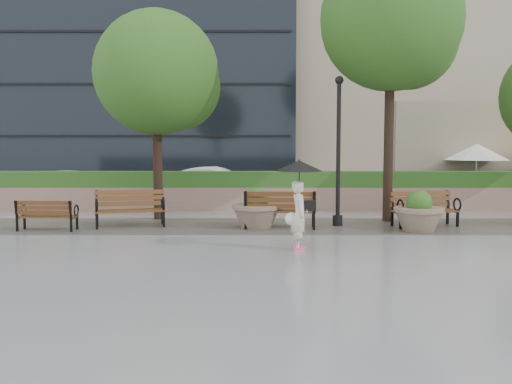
{
  "coord_description": "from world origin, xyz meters",
  "views": [
    {
      "loc": [
        -0.98,
        -13.05,
        2.38
      ],
      "look_at": [
        -1.03,
        1.54,
        1.1
      ],
      "focal_mm": 40.0,
      "sensor_mm": 36.0,
      "label": 1
    }
  ],
  "objects_px": {
    "bench_0": "(47,222)",
    "bench_2": "(280,217)",
    "bench_3": "(425,216)",
    "planter_left": "(256,212)",
    "bench_1": "(130,216)",
    "car_right": "(216,184)",
    "pedestrian": "(299,196)",
    "lamppost": "(338,160)",
    "planter_right": "(419,215)",
    "car_left": "(77,186)"
  },
  "relations": [
    {
      "from": "bench_0",
      "to": "lamppost",
      "type": "distance_m",
      "value": 8.15
    },
    {
      "from": "bench_1",
      "to": "car_right",
      "type": "bearing_deg",
      "value": 61.22
    },
    {
      "from": "lamppost",
      "to": "car_right",
      "type": "distance_m",
      "value": 8.06
    },
    {
      "from": "bench_2",
      "to": "pedestrian",
      "type": "bearing_deg",
      "value": 98.23
    },
    {
      "from": "bench_2",
      "to": "car_left",
      "type": "xyz_separation_m",
      "value": [
        -8.02,
        7.58,
        0.3
      ]
    },
    {
      "from": "bench_3",
      "to": "car_right",
      "type": "bearing_deg",
      "value": 119.09
    },
    {
      "from": "planter_right",
      "to": "lamppost",
      "type": "distance_m",
      "value": 2.67
    },
    {
      "from": "bench_3",
      "to": "pedestrian",
      "type": "relative_size",
      "value": 0.99
    },
    {
      "from": "bench_2",
      "to": "car_left",
      "type": "relative_size",
      "value": 0.47
    },
    {
      "from": "car_right",
      "to": "pedestrian",
      "type": "relative_size",
      "value": 2.11
    },
    {
      "from": "planter_left",
      "to": "planter_right",
      "type": "bearing_deg",
      "value": -7.74
    },
    {
      "from": "bench_2",
      "to": "car_left",
      "type": "distance_m",
      "value": 11.04
    },
    {
      "from": "planter_left",
      "to": "planter_right",
      "type": "relative_size",
      "value": 1.01
    },
    {
      "from": "bench_0",
      "to": "bench_2",
      "type": "relative_size",
      "value": 0.79
    },
    {
      "from": "bench_2",
      "to": "lamppost",
      "type": "bearing_deg",
      "value": -160.29
    },
    {
      "from": "lamppost",
      "to": "pedestrian",
      "type": "relative_size",
      "value": 2.14
    },
    {
      "from": "bench_0",
      "to": "pedestrian",
      "type": "distance_m",
      "value": 7.18
    },
    {
      "from": "pedestrian",
      "to": "planter_right",
      "type": "bearing_deg",
      "value": -55.61
    },
    {
      "from": "planter_right",
      "to": "pedestrian",
      "type": "xyz_separation_m",
      "value": [
        -3.39,
        -2.66,
        0.77
      ]
    },
    {
      "from": "planter_left",
      "to": "car_left",
      "type": "relative_size",
      "value": 0.32
    },
    {
      "from": "car_right",
      "to": "bench_0",
      "type": "bearing_deg",
      "value": 163.93
    },
    {
      "from": "bench_2",
      "to": "planter_left",
      "type": "relative_size",
      "value": 1.49
    },
    {
      "from": "bench_0",
      "to": "bench_2",
      "type": "height_order",
      "value": "bench_2"
    },
    {
      "from": "car_left",
      "to": "pedestrian",
      "type": "relative_size",
      "value": 2.14
    },
    {
      "from": "bench_3",
      "to": "car_left",
      "type": "distance_m",
      "value": 14.11
    },
    {
      "from": "planter_right",
      "to": "car_right",
      "type": "bearing_deg",
      "value": 127.26
    },
    {
      "from": "planter_right",
      "to": "pedestrian",
      "type": "distance_m",
      "value": 4.38
    },
    {
      "from": "planter_right",
      "to": "car_left",
      "type": "xyz_separation_m",
      "value": [
        -11.71,
        8.06,
        0.18
      ]
    },
    {
      "from": "bench_1",
      "to": "bench_2",
      "type": "distance_m",
      "value": 4.19
    },
    {
      "from": "bench_1",
      "to": "lamppost",
      "type": "relative_size",
      "value": 0.48
    },
    {
      "from": "bench_3",
      "to": "lamppost",
      "type": "bearing_deg",
      "value": 163.21
    },
    {
      "from": "bench_2",
      "to": "lamppost",
      "type": "distance_m",
      "value": 2.33
    },
    {
      "from": "lamppost",
      "to": "car_right",
      "type": "xyz_separation_m",
      "value": [
        -3.98,
        6.91,
        -1.18
      ]
    },
    {
      "from": "planter_right",
      "to": "car_left",
      "type": "relative_size",
      "value": 0.31
    },
    {
      "from": "bench_3",
      "to": "pedestrian",
      "type": "height_order",
      "value": "pedestrian"
    },
    {
      "from": "bench_3",
      "to": "planter_left",
      "type": "xyz_separation_m",
      "value": [
        -4.74,
        -0.25,
        0.15
      ]
    },
    {
      "from": "bench_3",
      "to": "lamppost",
      "type": "relative_size",
      "value": 0.46
    },
    {
      "from": "bench_0",
      "to": "car_left",
      "type": "relative_size",
      "value": 0.37
    },
    {
      "from": "planter_left",
      "to": "bench_0",
      "type": "bearing_deg",
      "value": -174.7
    },
    {
      "from": "bench_3",
      "to": "planter_left",
      "type": "height_order",
      "value": "planter_left"
    },
    {
      "from": "bench_2",
      "to": "planter_right",
      "type": "xyz_separation_m",
      "value": [
        3.69,
        -0.48,
        0.12
      ]
    },
    {
      "from": "planter_left",
      "to": "pedestrian",
      "type": "height_order",
      "value": "pedestrian"
    },
    {
      "from": "bench_0",
      "to": "bench_3",
      "type": "xyz_separation_m",
      "value": [
        10.37,
        0.77,
        0.05
      ]
    },
    {
      "from": "bench_1",
      "to": "planter_left",
      "type": "bearing_deg",
      "value": -16.55
    },
    {
      "from": "bench_1",
      "to": "car_left",
      "type": "bearing_deg",
      "value": 103.45
    },
    {
      "from": "planter_left",
      "to": "car_right",
      "type": "height_order",
      "value": "car_right"
    },
    {
      "from": "pedestrian",
      "to": "lamppost",
      "type": "bearing_deg",
      "value": -24.18
    },
    {
      "from": "planter_right",
      "to": "lamppost",
      "type": "height_order",
      "value": "lamppost"
    },
    {
      "from": "pedestrian",
      "to": "car_left",
      "type": "bearing_deg",
      "value": 34.12
    },
    {
      "from": "bench_0",
      "to": "bench_2",
      "type": "xyz_separation_m",
      "value": [
        6.28,
        0.42,
        0.06
      ]
    }
  ]
}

